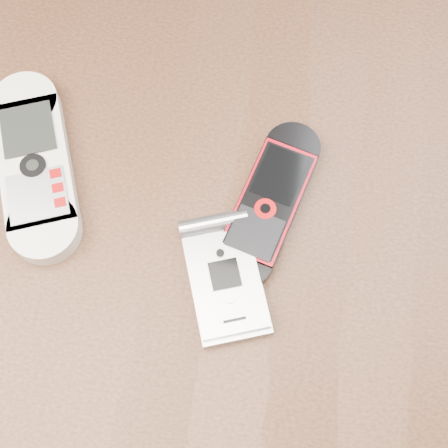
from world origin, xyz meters
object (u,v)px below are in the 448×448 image
motorola_razr (226,280)px  nokia_black_red (269,203)px  table (219,265)px  nokia_white (35,164)px

motorola_razr → nokia_black_red: bearing=49.8°
table → motorola_razr: 0.12m
table → nokia_white: bearing=168.6°
table → motorola_razr: (0.01, -0.05, 0.11)m
table → nokia_white: (-0.16, 0.03, 0.12)m
table → motorola_razr: motorola_razr is taller
nokia_black_red → motorola_razr: size_ratio=1.43×
nokia_black_red → motorola_razr: motorola_razr is taller
nokia_white → nokia_black_red: 0.20m
nokia_white → motorola_razr: 0.19m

